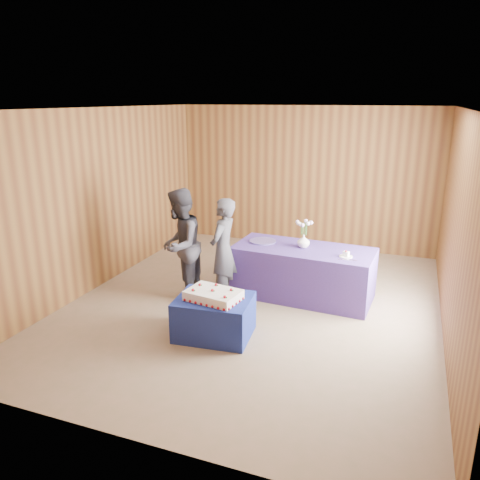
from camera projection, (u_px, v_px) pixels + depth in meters
The scene contains 13 objects.
ground at pixel (254, 304), 6.69m from camera, with size 6.00×6.00×0.00m, color #876D5D.
room_shell at pixel (255, 179), 6.17m from camera, with size 5.04×6.04×2.72m.
cake_table at pixel (214, 317), 5.75m from camera, with size 0.90×0.70×0.50m, color #1B2A97.
serving_table at pixel (303, 272), 6.86m from camera, with size 2.00×0.90×0.75m, color #442E81.
sheet_cake at pixel (213, 295), 5.62m from camera, with size 0.71×0.54×0.15m.
vase at pixel (303, 241), 6.76m from camera, with size 0.18×0.18×0.19m, color white.
flower_spray at pixel (304, 224), 6.68m from camera, with size 0.26×0.26×0.19m.
platter at pixel (263, 241), 7.04m from camera, with size 0.40×0.40×0.02m, color #554891.
plate at pixel (346, 256), 6.38m from camera, with size 0.18×0.18×0.01m, color silver.
cake_slice at pixel (346, 254), 6.36m from camera, with size 0.09×0.08×0.09m.
knife at pixel (347, 260), 6.26m from camera, with size 0.26×0.02×0.00m, color silver.
guest_left at pixel (223, 250), 6.66m from camera, with size 0.55×0.36×1.50m, color #3C3E47.
guest_right at pixel (180, 245), 6.68m from camera, with size 0.79×0.62×1.63m, color #373742.
Camera 1 is at (1.95, -5.82, 2.83)m, focal length 35.00 mm.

